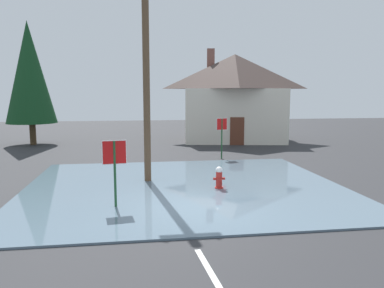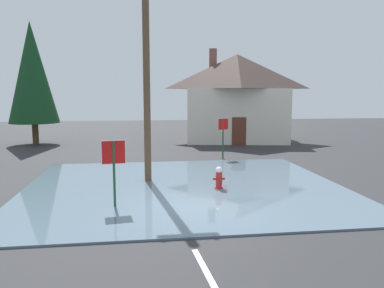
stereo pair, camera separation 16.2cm
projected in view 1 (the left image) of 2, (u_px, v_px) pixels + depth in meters
name	position (u px, v px, depth m)	size (l,w,h in m)	color
ground_plane	(194.00, 210.00, 12.22)	(80.00, 80.00, 0.10)	#2D2D30
flood_puddle	(184.00, 186.00, 14.94)	(12.34, 10.75, 0.06)	slate
lane_stop_bar	(230.00, 222.00, 10.89)	(3.31, 0.30, 0.01)	silver
lane_center_stripe	(220.00, 288.00, 7.22)	(3.66, 0.14, 0.01)	silver
stop_sign_near	(115.00, 160.00, 12.01)	(0.77, 0.14, 2.22)	#1E4C28
fire_hydrant	(219.00, 178.00, 14.50)	(0.46, 0.39, 0.91)	#AD231E
utility_pole	(146.00, 72.00, 15.20)	(1.60, 0.28, 8.77)	brown
stop_sign_far	(222.00, 130.00, 21.17)	(0.64, 0.21, 2.31)	#1E4C28
house	(234.00, 96.00, 29.30)	(8.89, 7.28, 7.18)	silver
pine_tree_tall_left	(29.00, 73.00, 26.58)	(3.49, 3.49, 8.72)	#4C3823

